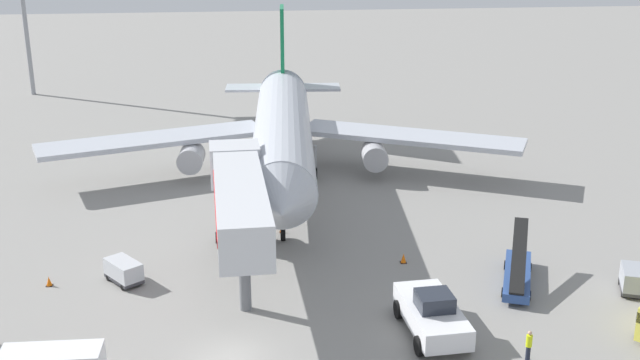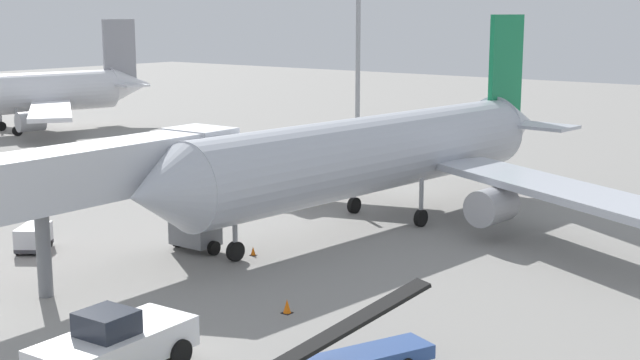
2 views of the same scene
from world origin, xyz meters
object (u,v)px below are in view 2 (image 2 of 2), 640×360
(baggage_cart_far_left, at_px, (34,237))
(safety_cone_bravo, at_px, (287,306))
(belt_loader_truck, at_px, (350,357))
(airplane_at_gate, at_px, (383,153))
(pushback_tug, at_px, (114,346))
(airplane_background, at_px, (3,95))
(safety_cone_charlie, at_px, (253,251))
(jet_bridge, at_px, (122,175))

(baggage_cart_far_left, relative_size, safety_cone_bravo, 4.45)
(belt_loader_truck, xyz_separation_m, baggage_cart_far_left, (-24.74, 2.99, 0.05))
(airplane_at_gate, height_order, pushback_tug, airplane_at_gate)
(belt_loader_truck, bearing_deg, airplane_background, 157.03)
(belt_loader_truck, distance_m, airplane_background, 76.80)
(airplane_at_gate, height_order, baggage_cart_far_left, airplane_at_gate)
(pushback_tug, bearing_deg, belt_loader_truck, 38.53)
(safety_cone_charlie, height_order, airplane_background, airplane_background)
(airplane_at_gate, bearing_deg, jet_bridge, -102.42)
(safety_cone_bravo, xyz_separation_m, safety_cone_charlie, (-7.79, 6.17, -0.08))
(belt_loader_truck, height_order, safety_cone_bravo, belt_loader_truck)
(jet_bridge, distance_m, belt_loader_truck, 18.22)
(baggage_cart_far_left, relative_size, safety_cone_charlie, 5.78)
(airplane_at_gate, height_order, safety_cone_bravo, airplane_at_gate)
(airplane_at_gate, height_order, jet_bridge, airplane_at_gate)
(pushback_tug, distance_m, safety_cone_charlie, 17.25)
(airplane_at_gate, height_order, safety_cone_charlie, airplane_at_gate)
(pushback_tug, bearing_deg, jet_bridge, 139.00)
(jet_bridge, xyz_separation_m, airplane_background, (-53.32, 26.39, -0.83))
(airplane_at_gate, relative_size, belt_loader_truck, 6.14)
(belt_loader_truck, bearing_deg, baggage_cart_far_left, 173.10)
(pushback_tug, height_order, safety_cone_bravo, pushback_tug)
(safety_cone_charlie, bearing_deg, belt_loader_truck, -35.26)
(jet_bridge, distance_m, safety_cone_charlie, 8.75)
(airplane_background, bearing_deg, pushback_tug, -29.07)
(jet_bridge, distance_m, airplane_background, 59.50)
(safety_cone_charlie, xyz_separation_m, airplane_background, (-56.37, 19.86, 4.13))
(baggage_cart_far_left, bearing_deg, safety_cone_charlie, 34.09)
(jet_bridge, bearing_deg, airplane_at_gate, 77.58)
(airplane_at_gate, relative_size, safety_cone_bravo, 64.00)
(baggage_cart_far_left, bearing_deg, airplane_at_gate, 58.40)
(baggage_cart_far_left, xyz_separation_m, safety_cone_charlie, (10.48, 7.09, -0.57))
(airplane_at_gate, xyz_separation_m, baggage_cart_far_left, (-11.38, -18.50, -3.70))
(airplane_at_gate, distance_m, safety_cone_bravo, 19.34)
(safety_cone_bravo, distance_m, safety_cone_charlie, 9.94)
(belt_loader_truck, bearing_deg, jet_bridge, 168.39)
(airplane_background, bearing_deg, jet_bridge, -26.33)
(airplane_at_gate, relative_size, jet_bridge, 2.54)
(belt_loader_truck, relative_size, safety_cone_bravo, 10.42)
(pushback_tug, relative_size, safety_cone_bravo, 9.84)
(belt_loader_truck, height_order, safety_cone_charlie, belt_loader_truck)
(baggage_cart_far_left, bearing_deg, jet_bridge, 4.34)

